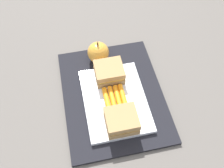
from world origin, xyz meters
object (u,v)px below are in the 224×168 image
object	(u,v)px
food_tray	(115,100)
carrot_sticks_bundle	(115,98)
sandwich_half_left	(122,121)
apple	(98,52)
sandwich_half_right	(109,72)

from	to	relation	value
food_tray	carrot_sticks_bundle	bearing A→B (deg)	-126.23
carrot_sticks_bundle	sandwich_half_left	bearing A→B (deg)	179.83
carrot_sticks_bundle	apple	distance (m)	0.16
sandwich_half_left	apple	distance (m)	0.24
carrot_sticks_bundle	food_tray	bearing A→B (deg)	53.77
food_tray	sandwich_half_left	bearing A→B (deg)	180.00
sandwich_half_left	sandwich_half_right	xyz separation A→B (m)	(0.16, 0.00, 0.00)
sandwich_half_left	sandwich_half_right	distance (m)	0.16
sandwich_half_right	apple	size ratio (longest dim) A/B	1.05
sandwich_half_left	sandwich_half_right	world-z (taller)	same
food_tray	apple	world-z (taller)	apple
apple	sandwich_half_right	bearing A→B (deg)	-168.15
food_tray	apple	bearing A→B (deg)	6.08
carrot_sticks_bundle	apple	size ratio (longest dim) A/B	1.01
food_tray	sandwich_half_left	xyz separation A→B (m)	(-0.08, 0.00, 0.03)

